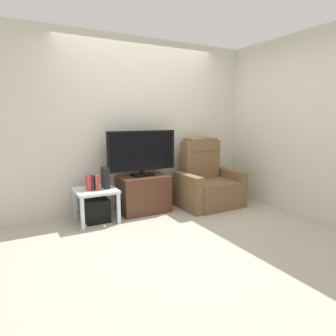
{
  "coord_description": "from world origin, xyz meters",
  "views": [
    {
      "loc": [
        -1.83,
        -3.14,
        1.41
      ],
      "look_at": [
        0.15,
        0.5,
        0.7
      ],
      "focal_mm": 31.37,
      "sensor_mm": 36.0,
      "label": 1
    }
  ],
  "objects_px": {
    "tv_stand": "(143,194)",
    "book_leftmost": "(88,183)",
    "subwoofer_box": "(96,210)",
    "book_rightmost": "(96,182)",
    "television": "(142,152)",
    "book_middle": "(91,183)",
    "recliner_armchair": "(207,183)",
    "game_console": "(105,178)",
    "side_table": "(96,194)"
  },
  "relations": [
    {
      "from": "tv_stand",
      "to": "book_leftmost",
      "type": "height_order",
      "value": "book_leftmost"
    },
    {
      "from": "subwoofer_box",
      "to": "book_leftmost",
      "type": "distance_m",
      "value": 0.41
    },
    {
      "from": "book_leftmost",
      "to": "book_rightmost",
      "type": "bearing_deg",
      "value": 0.0
    },
    {
      "from": "book_leftmost",
      "to": "television",
      "type": "bearing_deg",
      "value": 8.22
    },
    {
      "from": "book_middle",
      "to": "book_rightmost",
      "type": "relative_size",
      "value": 0.99
    },
    {
      "from": "television",
      "to": "tv_stand",
      "type": "bearing_deg",
      "value": -90.0
    },
    {
      "from": "book_leftmost",
      "to": "recliner_armchair",
      "type": "bearing_deg",
      "value": -2.64
    },
    {
      "from": "book_middle",
      "to": "book_rightmost",
      "type": "xyz_separation_m",
      "value": [
        0.06,
        0.0,
        0.0
      ]
    },
    {
      "from": "subwoofer_box",
      "to": "game_console",
      "type": "bearing_deg",
      "value": 3.95
    },
    {
      "from": "tv_stand",
      "to": "book_middle",
      "type": "height_order",
      "value": "book_middle"
    },
    {
      "from": "television",
      "to": "game_console",
      "type": "height_order",
      "value": "television"
    },
    {
      "from": "tv_stand",
      "to": "book_leftmost",
      "type": "distance_m",
      "value": 0.89
    },
    {
      "from": "television",
      "to": "book_leftmost",
      "type": "bearing_deg",
      "value": -171.78
    },
    {
      "from": "recliner_armchair",
      "to": "side_table",
      "type": "height_order",
      "value": "recliner_armchair"
    },
    {
      "from": "television",
      "to": "recliner_armchair",
      "type": "xyz_separation_m",
      "value": [
        1.05,
        -0.21,
        -0.54
      ]
    },
    {
      "from": "tv_stand",
      "to": "side_table",
      "type": "height_order",
      "value": "tv_stand"
    },
    {
      "from": "book_rightmost",
      "to": "game_console",
      "type": "xyz_separation_m",
      "value": [
        0.14,
        0.03,
        0.04
      ]
    },
    {
      "from": "tv_stand",
      "to": "book_middle",
      "type": "bearing_deg",
      "value": -172.67
    },
    {
      "from": "book_middle",
      "to": "recliner_armchair",
      "type": "bearing_deg",
      "value": -2.7
    },
    {
      "from": "recliner_armchair",
      "to": "subwoofer_box",
      "type": "bearing_deg",
      "value": 169.09
    },
    {
      "from": "recliner_armchair",
      "to": "book_middle",
      "type": "distance_m",
      "value": 1.86
    },
    {
      "from": "subwoofer_box",
      "to": "side_table",
      "type": "bearing_deg",
      "value": -26.57
    },
    {
      "from": "recliner_armchair",
      "to": "game_console",
      "type": "xyz_separation_m",
      "value": [
        -1.64,
        0.12,
        0.22
      ]
    },
    {
      "from": "side_table",
      "to": "book_rightmost",
      "type": "bearing_deg",
      "value": -77.6
    },
    {
      "from": "recliner_armchair",
      "to": "game_console",
      "type": "distance_m",
      "value": 1.66
    },
    {
      "from": "tv_stand",
      "to": "book_middle",
      "type": "distance_m",
      "value": 0.85
    },
    {
      "from": "subwoofer_box",
      "to": "book_leftmost",
      "type": "xyz_separation_m",
      "value": [
        -0.1,
        -0.02,
        0.39
      ]
    },
    {
      "from": "television",
      "to": "subwoofer_box",
      "type": "distance_m",
      "value": 1.06
    },
    {
      "from": "recliner_armchair",
      "to": "book_rightmost",
      "type": "relative_size",
      "value": 5.39
    },
    {
      "from": "television",
      "to": "subwoofer_box",
      "type": "xyz_separation_m",
      "value": [
        -0.74,
        -0.1,
        -0.75
      ]
    },
    {
      "from": "television",
      "to": "book_middle",
      "type": "relative_size",
      "value": 5.4
    },
    {
      "from": "tv_stand",
      "to": "side_table",
      "type": "relative_size",
      "value": 1.35
    },
    {
      "from": "book_leftmost",
      "to": "book_middle",
      "type": "distance_m",
      "value": 0.04
    },
    {
      "from": "subwoofer_box",
      "to": "book_middle",
      "type": "height_order",
      "value": "book_middle"
    },
    {
      "from": "tv_stand",
      "to": "game_console",
      "type": "distance_m",
      "value": 0.68
    },
    {
      "from": "tv_stand",
      "to": "subwoofer_box",
      "type": "height_order",
      "value": "tv_stand"
    },
    {
      "from": "tv_stand",
      "to": "subwoofer_box",
      "type": "distance_m",
      "value": 0.76
    },
    {
      "from": "tv_stand",
      "to": "book_leftmost",
      "type": "relative_size",
      "value": 3.63
    },
    {
      "from": "subwoofer_box",
      "to": "book_middle",
      "type": "bearing_deg",
      "value": -160.48
    },
    {
      "from": "book_leftmost",
      "to": "book_rightmost",
      "type": "distance_m",
      "value": 0.1
    },
    {
      "from": "subwoofer_box",
      "to": "book_rightmost",
      "type": "height_order",
      "value": "book_rightmost"
    },
    {
      "from": "book_rightmost",
      "to": "recliner_armchair",
      "type": "bearing_deg",
      "value": -2.8
    },
    {
      "from": "tv_stand",
      "to": "subwoofer_box",
      "type": "bearing_deg",
      "value": -173.64
    },
    {
      "from": "side_table",
      "to": "game_console",
      "type": "xyz_separation_m",
      "value": [
        0.14,
        0.01,
        0.22
      ]
    },
    {
      "from": "book_middle",
      "to": "side_table",
      "type": "bearing_deg",
      "value": 19.52
    },
    {
      "from": "tv_stand",
      "to": "recliner_armchair",
      "type": "xyz_separation_m",
      "value": [
        1.05,
        -0.19,
        0.1
      ]
    },
    {
      "from": "game_console",
      "to": "book_middle",
      "type": "bearing_deg",
      "value": -171.53
    },
    {
      "from": "recliner_armchair",
      "to": "subwoofer_box",
      "type": "height_order",
      "value": "recliner_armchair"
    },
    {
      "from": "side_table",
      "to": "book_rightmost",
      "type": "relative_size",
      "value": 2.69
    },
    {
      "from": "side_table",
      "to": "subwoofer_box",
      "type": "distance_m",
      "value": 0.22
    }
  ]
}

